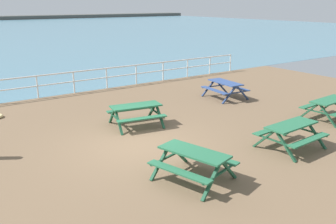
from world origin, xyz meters
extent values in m
cube|color=brown|center=(0.00, 0.00, -0.10)|extent=(30.00, 24.00, 0.20)
cube|color=white|center=(0.00, 7.75, 1.05)|extent=(23.00, 0.06, 0.06)
cube|color=white|center=(0.00, 7.75, 0.58)|extent=(23.00, 0.05, 0.05)
cylinder|color=white|center=(-0.88, 7.75, 0.53)|extent=(0.07, 0.07, 1.05)
cylinder|color=white|center=(0.88, 7.75, 0.53)|extent=(0.07, 0.07, 1.05)
cylinder|color=white|center=(2.65, 7.75, 0.53)|extent=(0.07, 0.07, 1.05)
cylinder|color=white|center=(4.42, 7.75, 0.53)|extent=(0.07, 0.07, 1.05)
cylinder|color=white|center=(6.19, 7.75, 0.53)|extent=(0.07, 0.07, 1.05)
cylinder|color=white|center=(7.96, 7.75, 0.53)|extent=(0.07, 0.07, 1.05)
cylinder|color=white|center=(9.73, 7.75, 0.53)|extent=(0.07, 0.07, 1.05)
cylinder|color=white|center=(11.50, 7.75, 0.53)|extent=(0.07, 0.07, 1.05)
cube|color=#334C84|center=(6.32, 2.76, 0.75)|extent=(0.84, 1.85, 0.05)
cube|color=#334C84|center=(5.70, 2.81, 0.45)|extent=(0.41, 1.82, 0.04)
cube|color=#334C84|center=(6.94, 2.71, 0.45)|extent=(0.41, 1.82, 0.04)
cube|color=navy|center=(6.01, 3.57, 0.38)|extent=(0.80, 0.14, 0.79)
cube|color=navy|center=(6.76, 3.51, 0.38)|extent=(0.80, 0.14, 0.79)
cube|color=navy|center=(6.38, 3.54, 0.42)|extent=(1.50, 0.18, 0.04)
cube|color=navy|center=(5.88, 2.02, 0.38)|extent=(0.80, 0.14, 0.79)
cube|color=navy|center=(6.63, 1.96, 0.38)|extent=(0.80, 0.14, 0.79)
cube|color=navy|center=(6.26, 1.99, 0.42)|extent=(1.50, 0.18, 0.04)
cube|color=#286B47|center=(0.90, 1.68, 0.75)|extent=(1.89, 1.00, 0.05)
cube|color=#286B47|center=(1.01, 2.29, 0.45)|extent=(1.82, 0.57, 0.04)
cube|color=#286B47|center=(0.80, 1.07, 0.45)|extent=(1.82, 0.57, 0.04)
cube|color=#1E5035|center=(1.74, 1.91, 0.38)|extent=(0.22, 0.79, 0.79)
cube|color=#1E5035|center=(1.61, 1.17, 0.38)|extent=(0.22, 0.79, 0.79)
cube|color=#1E5035|center=(1.67, 1.54, 0.42)|extent=(0.32, 1.49, 0.04)
cube|color=#1E5035|center=(0.20, 2.18, 0.38)|extent=(0.22, 0.79, 0.79)
cube|color=#1E5035|center=(0.07, 1.44, 0.38)|extent=(0.22, 0.79, 0.79)
cube|color=#1E5035|center=(0.13, 1.81, 0.42)|extent=(0.32, 1.49, 0.04)
cube|color=#286B47|center=(7.38, -1.86, 0.75)|extent=(1.84, 0.81, 0.05)
cube|color=#286B47|center=(7.34, -1.24, 0.45)|extent=(1.81, 0.37, 0.04)
cube|color=#1E5035|center=(8.13, -1.44, 0.38)|extent=(0.13, 0.80, 0.79)
cube|color=#1E5035|center=(6.58, -1.54, 0.38)|extent=(0.13, 0.80, 0.79)
cube|color=#1E5035|center=(6.62, -2.29, 0.38)|extent=(0.13, 0.80, 0.79)
cube|color=#1E5035|center=(6.60, -1.91, 0.42)|extent=(0.15, 1.50, 0.04)
cube|color=#286B47|center=(-0.02, -2.80, 0.75)|extent=(1.17, 1.92, 0.05)
cube|color=#286B47|center=(-0.61, -2.97, 0.45)|extent=(0.74, 1.80, 0.04)
cube|color=#286B47|center=(0.58, -2.63, 0.45)|extent=(0.74, 1.80, 0.04)
cube|color=#1E5035|center=(-0.59, -2.15, 0.38)|extent=(0.78, 0.29, 0.79)
cube|color=#1E5035|center=(0.13, -1.95, 0.38)|extent=(0.78, 0.29, 0.79)
cube|color=#1E5035|center=(-0.23, -2.05, 0.42)|extent=(1.46, 0.47, 0.04)
cube|color=#1E5035|center=(-0.16, -3.65, 0.38)|extent=(0.78, 0.29, 0.79)
cube|color=#1E5035|center=(0.56, -3.45, 0.38)|extent=(0.78, 0.29, 0.79)
cube|color=#1E5035|center=(0.20, -3.55, 0.42)|extent=(1.46, 0.47, 0.04)
cube|color=#286B47|center=(3.72, -2.87, 0.75)|extent=(1.83, 0.78, 0.05)
cube|color=#286B47|center=(3.69, -2.25, 0.45)|extent=(1.81, 0.34, 0.04)
cube|color=#286B47|center=(3.75, -3.49, 0.45)|extent=(1.81, 0.34, 0.04)
cube|color=#1E5035|center=(4.48, -2.46, 0.38)|extent=(0.12, 0.80, 0.79)
cube|color=#1E5035|center=(4.52, -3.21, 0.38)|extent=(0.12, 0.80, 0.79)
cube|color=#1E5035|center=(4.50, -2.84, 0.42)|extent=(0.13, 1.50, 0.04)
cube|color=#1E5035|center=(2.92, -2.54, 0.38)|extent=(0.12, 0.80, 0.79)
cube|color=#1E5035|center=(2.96, -3.29, 0.38)|extent=(0.12, 0.80, 0.79)
cube|color=#1E5035|center=(2.94, -2.91, 0.42)|extent=(0.13, 1.50, 0.04)
camera|label=1|loc=(-5.30, -9.26, 4.31)|focal=38.77mm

